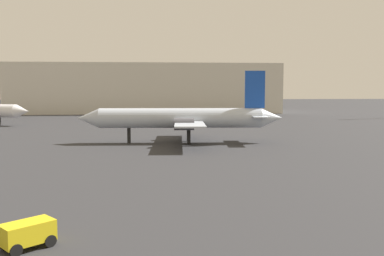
{
  "coord_description": "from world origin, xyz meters",
  "views": [
    {
      "loc": [
        -1.72,
        -11.42,
        7.68
      ],
      "look_at": [
        2.31,
        36.1,
        3.24
      ],
      "focal_mm": 39.39,
      "sensor_mm": 36.0,
      "label": 1
    }
  ],
  "objects": [
    {
      "name": "baggage_cart",
      "position": [
        -7.95,
        8.87,
        0.76
      ],
      "size": [
        2.67,
        2.55,
        1.3
      ],
      "rotation": [
        0.0,
        0.0,
        0.71
      ],
      "color": "gold",
      "rests_on": "ground_plane"
    },
    {
      "name": "airplane_on_taxiway",
      "position": [
        2.03,
        48.14,
        3.54
      ],
      "size": [
        29.21,
        20.53,
        10.24
      ],
      "rotation": [
        0.0,
        0.0,
        3.09
      ],
      "color": "#B2BCCC",
      "rests_on": "ground_plane"
    },
    {
      "name": "terminal_building",
      "position": [
        -4.87,
        129.9,
        7.79
      ],
      "size": [
        84.47,
        27.64,
        15.59
      ],
      "primitive_type": "cube",
      "color": "beige",
      "rests_on": "ground_plane"
    }
  ]
}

